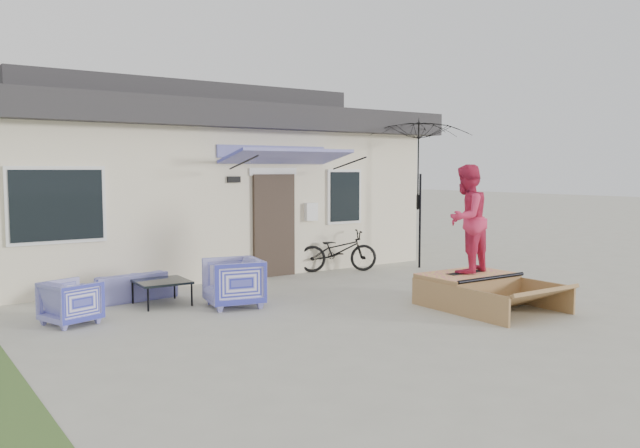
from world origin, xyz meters
TOP-DOWN VIEW (x-y plane):
  - ground at (0.00, 0.00)m, footprint 90.00×90.00m
  - house at (0.00, 7.99)m, footprint 10.80×8.49m
  - loveseat at (-2.28, 3.79)m, footprint 1.64×0.66m
  - armchair_left at (-3.48, 2.56)m, footprint 0.81×0.84m
  - armchair_right at (-1.05, 2.30)m, footprint 0.94×0.98m
  - coffee_table at (-1.93, 3.09)m, footprint 0.85×0.85m
  - bicycle at (2.45, 4.22)m, footprint 1.79×1.25m
  - patio_umbrella at (4.27, 3.62)m, footprint 2.85×2.75m
  - skate_ramp at (2.20, 0.32)m, footprint 1.51×1.99m
  - skateboard at (2.21, 0.36)m, footprint 0.74×0.19m
  - skater at (2.21, 0.36)m, footprint 1.00×0.86m

SIDE VIEW (x-z plane):
  - ground at x=0.00m, z-range 0.00..0.00m
  - coffee_table at x=-1.93m, z-range 0.00..0.40m
  - skate_ramp at x=2.20m, z-range 0.00..0.49m
  - loveseat at x=-2.28m, z-range 0.00..0.62m
  - armchair_left at x=-3.48m, z-range 0.00..0.69m
  - armchair_right at x=-1.05m, z-range 0.00..0.86m
  - skateboard at x=2.21m, z-range 0.49..0.54m
  - bicycle at x=2.45m, z-range 0.00..1.09m
  - skater at x=2.21m, z-range 0.54..2.30m
  - patio_umbrella at x=4.27m, z-range 0.65..2.85m
  - house at x=0.00m, z-range -0.11..3.99m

